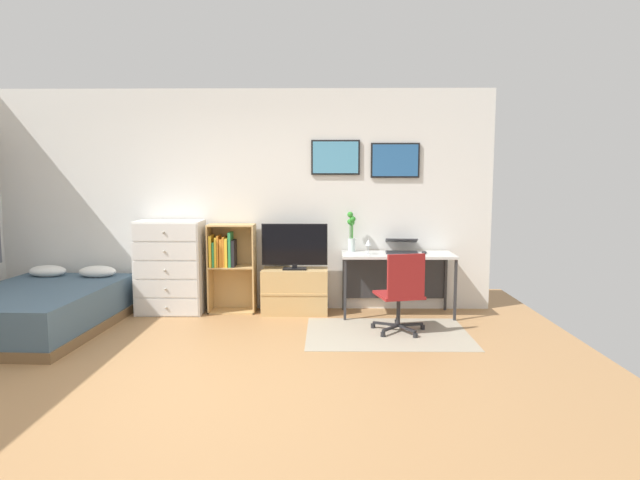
% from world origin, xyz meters
% --- Properties ---
extents(ground_plane, '(7.20, 7.20, 0.00)m').
position_xyz_m(ground_plane, '(0.00, 0.00, 0.00)').
color(ground_plane, '#A87A4C').
extents(wall_back_with_posters, '(6.12, 0.09, 2.70)m').
position_xyz_m(wall_back_with_posters, '(0.02, 2.43, 1.36)').
color(wall_back_with_posters, silver).
rests_on(wall_back_with_posters, ground_plane).
extents(area_rug, '(1.70, 1.20, 0.01)m').
position_xyz_m(area_rug, '(1.68, 1.31, 0.00)').
color(area_rug, '#9E937F').
rests_on(area_rug, ground_plane).
extents(bed, '(1.47, 2.06, 0.59)m').
position_xyz_m(bed, '(-2.04, 1.37, 0.23)').
color(bed, brown).
rests_on(bed, ground_plane).
extents(dresser, '(0.79, 0.46, 1.12)m').
position_xyz_m(dresser, '(-0.85, 2.15, 0.56)').
color(dresser, silver).
rests_on(dresser, ground_plane).
extents(bookshelf, '(0.56, 0.30, 1.07)m').
position_xyz_m(bookshelf, '(-0.16, 2.22, 0.63)').
color(bookshelf, tan).
rests_on(bookshelf, ground_plane).
extents(tv_stand, '(0.79, 0.41, 0.54)m').
position_xyz_m(tv_stand, '(0.65, 2.17, 0.27)').
color(tv_stand, tan).
rests_on(tv_stand, ground_plane).
extents(television, '(0.78, 0.16, 0.55)m').
position_xyz_m(television, '(0.65, 2.15, 0.81)').
color(television, black).
rests_on(television, tv_stand).
extents(desk, '(1.32, 0.56, 0.74)m').
position_xyz_m(desk, '(1.88, 2.17, 0.60)').
color(desk, silver).
rests_on(desk, ground_plane).
extents(office_chair, '(0.58, 0.57, 0.86)m').
position_xyz_m(office_chair, '(1.82, 1.31, 0.46)').
color(office_chair, '#232326').
rests_on(office_chair, ground_plane).
extents(laptop, '(0.42, 0.44, 0.17)m').
position_xyz_m(laptop, '(1.94, 2.22, 0.81)').
color(laptop, '#333338').
rests_on(laptop, desk).
extents(computer_mouse, '(0.06, 0.10, 0.03)m').
position_xyz_m(computer_mouse, '(2.19, 2.09, 0.76)').
color(computer_mouse, '#262628').
rests_on(computer_mouse, desk).
extents(bamboo_vase, '(0.10, 0.10, 0.49)m').
position_xyz_m(bamboo_vase, '(1.34, 2.27, 0.99)').
color(bamboo_vase, silver).
rests_on(bamboo_vase, desk).
extents(wine_glass, '(0.07, 0.07, 0.18)m').
position_xyz_m(wine_glass, '(1.52, 2.02, 0.87)').
color(wine_glass, silver).
rests_on(wine_glass, desk).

